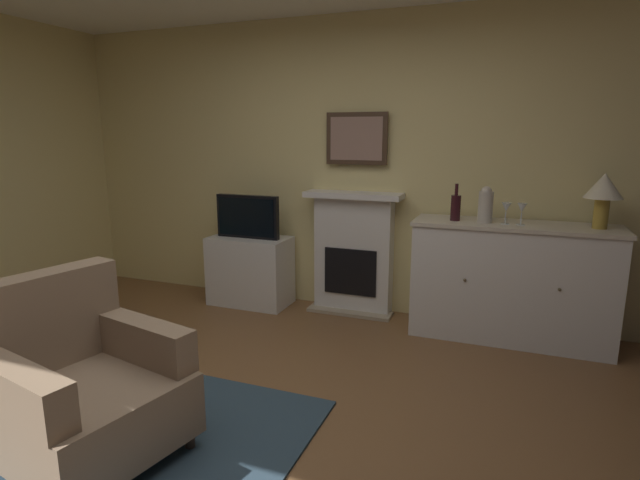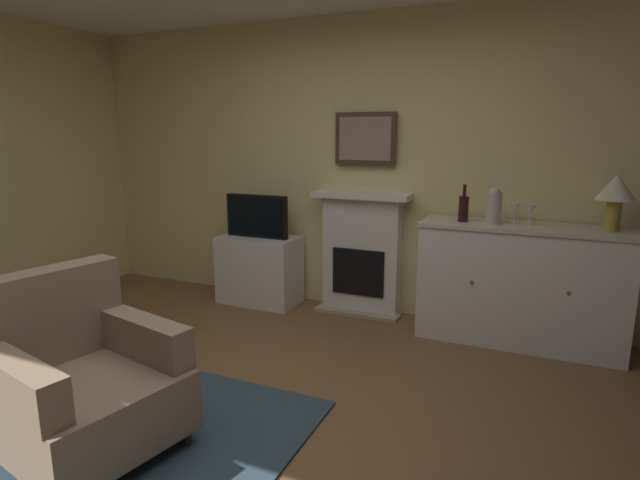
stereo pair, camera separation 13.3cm
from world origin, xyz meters
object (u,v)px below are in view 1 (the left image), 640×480
(wine_glass_center, at_px, (522,209))
(tv_set, at_px, (248,217))
(fireplace_unit, at_px, (353,253))
(table_lamp, at_px, (604,190))
(wine_glass_left, at_px, (506,208))
(sideboard_cabinet, at_px, (511,282))
(tv_cabinet, at_px, (250,271))
(wine_bottle, at_px, (456,207))
(vase_decorative, at_px, (486,205))
(armchair, at_px, (80,386))
(framed_picture, at_px, (357,139))

(wine_glass_center, bearing_deg, tv_set, 178.87)
(fireplace_unit, distance_m, wine_glass_center, 1.49)
(table_lamp, bearing_deg, wine_glass_left, -174.85)
(table_lamp, bearing_deg, wine_glass_center, -174.14)
(sideboard_cabinet, distance_m, tv_set, 2.35)
(table_lamp, relative_size, wine_glass_left, 2.42)
(sideboard_cabinet, relative_size, tv_cabinet, 2.03)
(wine_bottle, distance_m, wine_glass_center, 0.48)
(fireplace_unit, relative_size, wine_glass_left, 6.67)
(sideboard_cabinet, xyz_separation_m, tv_cabinet, (-2.32, 0.02, -0.14))
(fireplace_unit, bearing_deg, wine_glass_left, -10.48)
(tv_cabinet, bearing_deg, table_lamp, -0.30)
(vase_decorative, bearing_deg, wine_glass_center, -0.99)
(table_lamp, height_order, armchair, table_lamp)
(framed_picture, xyz_separation_m, vase_decorative, (1.12, -0.27, -0.49))
(vase_decorative, xyz_separation_m, tv_cabinet, (-2.10, 0.07, -0.75))
(fireplace_unit, xyz_separation_m, wine_glass_left, (1.27, -0.23, 0.51))
(vase_decorative, bearing_deg, sideboard_cabinet, 12.61)
(wine_glass_left, xyz_separation_m, vase_decorative, (-0.15, 0.01, 0.02))
(fireplace_unit, distance_m, framed_picture, 1.01)
(sideboard_cabinet, relative_size, wine_glass_left, 9.21)
(table_lamp, height_order, tv_cabinet, table_lamp)
(fireplace_unit, bearing_deg, wine_glass_center, -9.53)
(wine_bottle, height_order, armchair, wine_bottle)
(vase_decorative, bearing_deg, tv_cabinet, 178.22)
(vase_decorative, bearing_deg, wine_bottle, 175.15)
(armchair, bearing_deg, table_lamp, 43.01)
(vase_decorative, distance_m, armchair, 2.97)
(tv_set, bearing_deg, vase_decorative, -1.14)
(tv_set, bearing_deg, wine_bottle, -0.70)
(fireplace_unit, xyz_separation_m, tv_cabinet, (-0.97, -0.16, -0.22))
(vase_decorative, distance_m, tv_cabinet, 2.23)
(framed_picture, relative_size, vase_decorative, 1.96)
(wine_glass_center, bearing_deg, vase_decorative, 179.01)
(table_lamp, height_order, wine_glass_center, table_lamp)
(framed_picture, xyz_separation_m, table_lamp, (1.91, -0.22, -0.35))
(wine_glass_center, bearing_deg, framed_picture, 168.66)
(sideboard_cabinet, xyz_separation_m, tv_set, (-2.32, -0.01, 0.38))
(fireplace_unit, xyz_separation_m, wine_bottle, (0.90, -0.21, 0.49))
(fireplace_unit, bearing_deg, tv_cabinet, -170.55)
(tv_cabinet, xyz_separation_m, armchair, (0.36, -2.37, 0.06))
(framed_picture, height_order, vase_decorative, framed_picture)
(wine_bottle, bearing_deg, fireplace_unit, 166.94)
(wine_bottle, distance_m, tv_cabinet, 2.01)
(fireplace_unit, distance_m, vase_decorative, 1.26)
(sideboard_cabinet, bearing_deg, fireplace_unit, 172.49)
(wine_bottle, distance_m, wine_glass_left, 0.37)
(sideboard_cabinet, height_order, wine_glass_left, wine_glass_left)
(wine_glass_center, relative_size, vase_decorative, 0.59)
(wine_bottle, bearing_deg, armchair, -123.07)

